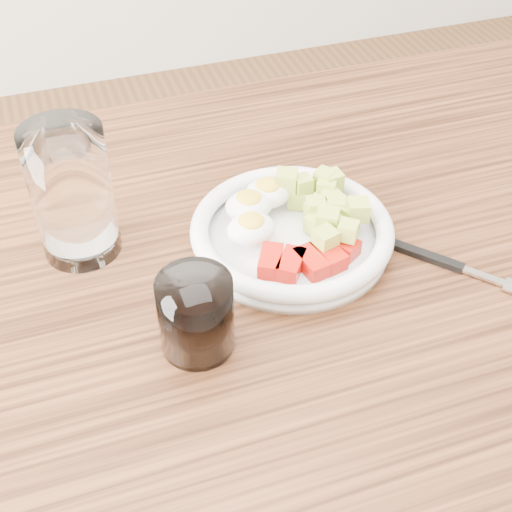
% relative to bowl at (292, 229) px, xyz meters
% --- Properties ---
extents(dining_table, '(1.50, 0.90, 0.77)m').
position_rel_bowl_xyz_m(dining_table, '(-0.05, -0.05, -0.12)').
color(dining_table, brown).
rests_on(dining_table, ground).
extents(bowl, '(0.25, 0.25, 0.06)m').
position_rel_bowl_xyz_m(bowl, '(0.00, 0.00, 0.00)').
color(bowl, white).
rests_on(bowl, dining_table).
extents(fork, '(0.13, 0.15, 0.01)m').
position_rel_bowl_xyz_m(fork, '(0.16, -0.10, -0.02)').
color(fork, black).
rests_on(fork, dining_table).
extents(water_glass, '(0.09, 0.09, 0.17)m').
position_rel_bowl_xyz_m(water_glass, '(-0.24, 0.07, 0.06)').
color(water_glass, white).
rests_on(water_glass, dining_table).
extents(coffee_glass, '(0.08, 0.08, 0.09)m').
position_rel_bowl_xyz_m(coffee_glass, '(-0.15, -0.12, 0.02)').
color(coffee_glass, white).
rests_on(coffee_glass, dining_table).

